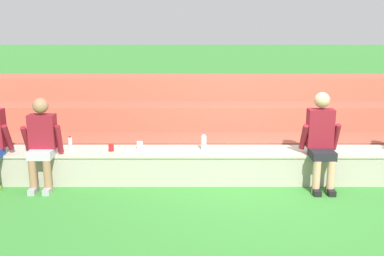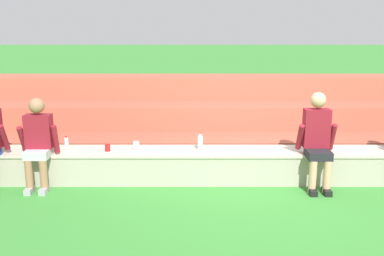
{
  "view_description": "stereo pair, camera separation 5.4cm",
  "coord_description": "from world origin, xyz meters",
  "px_view_note": "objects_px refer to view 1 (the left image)",
  "views": [
    {
      "loc": [
        -1.08,
        -6.07,
        2.39
      ],
      "look_at": [
        -1.05,
        0.28,
        0.83
      ],
      "focal_mm": 40.87,
      "sensor_mm": 36.0,
      "label": 1
    },
    {
      "loc": [
        -1.02,
        -6.07,
        2.39
      ],
      "look_at": [
        -1.05,
        0.28,
        0.83
      ],
      "focal_mm": 40.87,
      "sensor_mm": 36.0,
      "label": 2
    }
  ],
  "objects_px": {
    "person_center": "(319,138)",
    "plastic_cup_middle": "(109,148)",
    "water_bottle_near_right": "(202,143)",
    "plastic_cup_left_end": "(138,145)",
    "water_bottle_near_left": "(68,144)",
    "person_left_of_center": "(40,141)"
  },
  "relations": [
    {
      "from": "water_bottle_near_right",
      "to": "water_bottle_near_left",
      "type": "distance_m",
      "value": 2.02
    },
    {
      "from": "person_left_of_center",
      "to": "water_bottle_near_left",
      "type": "height_order",
      "value": "person_left_of_center"
    },
    {
      "from": "water_bottle_near_right",
      "to": "plastic_cup_middle",
      "type": "xyz_separation_m",
      "value": [
        -1.39,
        -0.07,
        -0.06
      ]
    },
    {
      "from": "plastic_cup_left_end",
      "to": "water_bottle_near_right",
      "type": "bearing_deg",
      "value": -1.78
    },
    {
      "from": "person_center",
      "to": "water_bottle_near_left",
      "type": "bearing_deg",
      "value": 176.03
    },
    {
      "from": "person_left_of_center",
      "to": "person_center",
      "type": "bearing_deg",
      "value": 0.34
    },
    {
      "from": "plastic_cup_left_end",
      "to": "water_bottle_near_left",
      "type": "bearing_deg",
      "value": -175.93
    },
    {
      "from": "person_center",
      "to": "plastic_cup_left_end",
      "type": "xyz_separation_m",
      "value": [
        -2.66,
        0.33,
        -0.2
      ]
    },
    {
      "from": "plastic_cup_middle",
      "to": "plastic_cup_left_end",
      "type": "height_order",
      "value": "plastic_cup_left_end"
    },
    {
      "from": "water_bottle_near_left",
      "to": "plastic_cup_left_end",
      "type": "xyz_separation_m",
      "value": [
        1.04,
        0.07,
        -0.05
      ]
    },
    {
      "from": "person_left_of_center",
      "to": "plastic_cup_left_end",
      "type": "distance_m",
      "value": 1.42
    },
    {
      "from": "water_bottle_near_right",
      "to": "plastic_cup_middle",
      "type": "bearing_deg",
      "value": -176.96
    },
    {
      "from": "person_center",
      "to": "plastic_cup_middle",
      "type": "relative_size",
      "value": 13.05
    },
    {
      "from": "person_left_of_center",
      "to": "plastic_cup_middle",
      "type": "height_order",
      "value": "person_left_of_center"
    },
    {
      "from": "person_center",
      "to": "plastic_cup_middle",
      "type": "distance_m",
      "value": 3.09
    },
    {
      "from": "person_left_of_center",
      "to": "water_bottle_near_right",
      "type": "distance_m",
      "value": 2.36
    },
    {
      "from": "person_left_of_center",
      "to": "water_bottle_near_left",
      "type": "distance_m",
      "value": 0.45
    },
    {
      "from": "person_left_of_center",
      "to": "person_center",
      "type": "relative_size",
      "value": 0.95
    },
    {
      "from": "person_left_of_center",
      "to": "person_center",
      "type": "distance_m",
      "value": 4.02
    },
    {
      "from": "water_bottle_near_right",
      "to": "water_bottle_near_left",
      "type": "bearing_deg",
      "value": -178.76
    },
    {
      "from": "plastic_cup_left_end",
      "to": "person_left_of_center",
      "type": "bearing_deg",
      "value": -165.43
    },
    {
      "from": "water_bottle_near_right",
      "to": "plastic_cup_left_end",
      "type": "xyz_separation_m",
      "value": [
        -0.98,
        0.03,
        -0.05
      ]
    }
  ]
}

